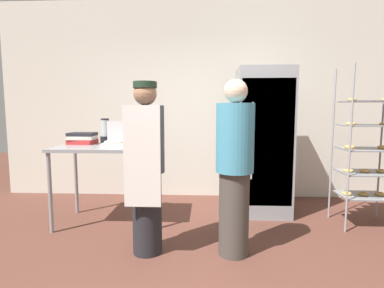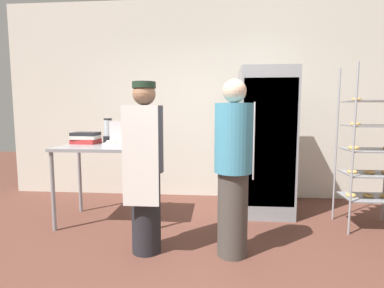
{
  "view_description": "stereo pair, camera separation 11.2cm",
  "coord_description": "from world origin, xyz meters",
  "px_view_note": "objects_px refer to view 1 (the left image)",
  "views": [
    {
      "loc": [
        0.01,
        -2.28,
        1.34
      ],
      "look_at": [
        -0.13,
        0.77,
        1.0
      ],
      "focal_mm": 28.0,
      "sensor_mm": 36.0,
      "label": 1
    },
    {
      "loc": [
        0.13,
        -2.27,
        1.34
      ],
      "look_at": [
        -0.13,
        0.77,
        1.0
      ],
      "focal_mm": 28.0,
      "sensor_mm": 36.0,
      "label": 2
    }
  ],
  "objects_px": {
    "binder_stack": "(82,138)",
    "person_customer": "(235,167)",
    "refrigerator": "(263,142)",
    "blender_pitcher": "(105,133)",
    "person_baker": "(146,166)",
    "donut_box": "(116,143)",
    "baking_rack": "(366,150)"
  },
  "relations": [
    {
      "from": "refrigerator",
      "to": "donut_box",
      "type": "relative_size",
      "value": 6.54
    },
    {
      "from": "donut_box",
      "to": "person_baker",
      "type": "bearing_deg",
      "value": -53.22
    },
    {
      "from": "refrigerator",
      "to": "binder_stack",
      "type": "relative_size",
      "value": 5.71
    },
    {
      "from": "blender_pitcher",
      "to": "binder_stack",
      "type": "xyz_separation_m",
      "value": [
        -0.29,
        -0.01,
        -0.07
      ]
    },
    {
      "from": "donut_box",
      "to": "binder_stack",
      "type": "height_order",
      "value": "donut_box"
    },
    {
      "from": "person_baker",
      "to": "donut_box",
      "type": "bearing_deg",
      "value": 126.78
    },
    {
      "from": "person_customer",
      "to": "person_baker",
      "type": "bearing_deg",
      "value": -179.64
    },
    {
      "from": "donut_box",
      "to": "blender_pitcher",
      "type": "bearing_deg",
      "value": 126.3
    },
    {
      "from": "refrigerator",
      "to": "person_baker",
      "type": "relative_size",
      "value": 1.17
    },
    {
      "from": "person_baker",
      "to": "person_customer",
      "type": "relative_size",
      "value": 0.99
    },
    {
      "from": "blender_pitcher",
      "to": "person_baker",
      "type": "height_order",
      "value": "person_baker"
    },
    {
      "from": "refrigerator",
      "to": "person_baker",
      "type": "bearing_deg",
      "value": -136.8
    },
    {
      "from": "binder_stack",
      "to": "person_baker",
      "type": "xyz_separation_m",
      "value": [
        0.98,
        -0.93,
        -0.17
      ]
    },
    {
      "from": "refrigerator",
      "to": "blender_pitcher",
      "type": "relative_size",
      "value": 5.9
    },
    {
      "from": "binder_stack",
      "to": "person_customer",
      "type": "bearing_deg",
      "value": -27.21
    },
    {
      "from": "blender_pitcher",
      "to": "refrigerator",
      "type": "bearing_deg",
      "value": 7.66
    },
    {
      "from": "person_baker",
      "to": "baking_rack",
      "type": "bearing_deg",
      "value": 18.66
    },
    {
      "from": "donut_box",
      "to": "blender_pitcher",
      "type": "distance_m",
      "value": 0.38
    },
    {
      "from": "refrigerator",
      "to": "blender_pitcher",
      "type": "xyz_separation_m",
      "value": [
        -1.98,
        -0.27,
        0.13
      ]
    },
    {
      "from": "person_customer",
      "to": "blender_pitcher",
      "type": "bearing_deg",
      "value": 148.29
    },
    {
      "from": "binder_stack",
      "to": "donut_box",
      "type": "bearing_deg",
      "value": -29.55
    },
    {
      "from": "donut_box",
      "to": "binder_stack",
      "type": "xyz_separation_m",
      "value": [
        -0.5,
        0.29,
        0.02
      ]
    },
    {
      "from": "refrigerator",
      "to": "binder_stack",
      "type": "bearing_deg",
      "value": -173.1
    },
    {
      "from": "baking_rack",
      "to": "donut_box",
      "type": "distance_m",
      "value": 2.87
    },
    {
      "from": "blender_pitcher",
      "to": "binder_stack",
      "type": "relative_size",
      "value": 0.97
    },
    {
      "from": "person_baker",
      "to": "person_customer",
      "type": "distance_m",
      "value": 0.81
    },
    {
      "from": "baking_rack",
      "to": "donut_box",
      "type": "xyz_separation_m",
      "value": [
        -2.87,
        -0.16,
        0.09
      ]
    },
    {
      "from": "donut_box",
      "to": "person_baker",
      "type": "xyz_separation_m",
      "value": [
        0.48,
        -0.64,
        -0.15
      ]
    },
    {
      "from": "refrigerator",
      "to": "donut_box",
      "type": "distance_m",
      "value": 1.85
    },
    {
      "from": "person_baker",
      "to": "binder_stack",
      "type": "bearing_deg",
      "value": 136.67
    },
    {
      "from": "binder_stack",
      "to": "person_customer",
      "type": "xyz_separation_m",
      "value": [
        1.79,
        -0.92,
        -0.17
      ]
    },
    {
      "from": "donut_box",
      "to": "person_customer",
      "type": "height_order",
      "value": "person_customer"
    }
  ]
}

